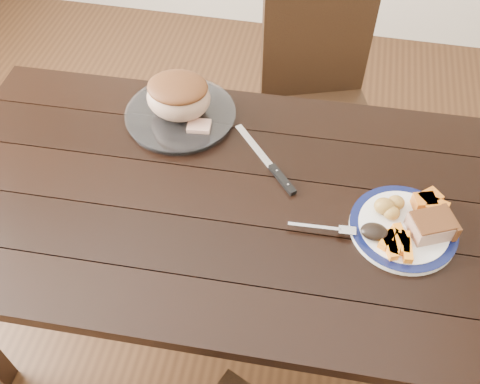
% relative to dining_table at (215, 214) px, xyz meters
% --- Properties ---
extents(ground, '(4.00, 4.00, 0.00)m').
position_rel_dining_table_xyz_m(ground, '(0.00, 0.00, -0.66)').
color(ground, '#472B16').
rests_on(ground, ground).
extents(dining_table, '(1.63, 0.95, 0.75)m').
position_rel_dining_table_xyz_m(dining_table, '(0.00, 0.00, 0.00)').
color(dining_table, black).
rests_on(dining_table, ground).
extents(chair_far, '(0.54, 0.54, 0.93)m').
position_rel_dining_table_xyz_m(chair_far, '(0.24, 0.73, -0.13)').
color(chair_far, black).
rests_on(chair_far, ground).
extents(dinner_plate, '(0.28, 0.28, 0.02)m').
position_rel_dining_table_xyz_m(dinner_plate, '(0.52, -0.02, 0.10)').
color(dinner_plate, white).
rests_on(dinner_plate, dining_table).
extents(plate_rim, '(0.28, 0.28, 0.02)m').
position_rel_dining_table_xyz_m(plate_rim, '(0.52, -0.02, 0.11)').
color(plate_rim, '#0B113B').
rests_on(plate_rim, dinner_plate).
extents(serving_platter, '(0.34, 0.34, 0.02)m').
position_rel_dining_table_xyz_m(serving_platter, '(-0.17, 0.28, 0.10)').
color(serving_platter, white).
rests_on(serving_platter, dining_table).
extents(pork_slice, '(0.13, 0.12, 0.05)m').
position_rel_dining_table_xyz_m(pork_slice, '(0.58, -0.03, 0.14)').
color(pork_slice, tan).
rests_on(pork_slice, dinner_plate).
extents(roasted_potatoes, '(0.08, 0.08, 0.05)m').
position_rel_dining_table_xyz_m(roasted_potatoes, '(0.48, 0.02, 0.13)').
color(roasted_potatoes, gold).
rests_on(roasted_potatoes, dinner_plate).
extents(carrot_batons, '(0.09, 0.11, 0.02)m').
position_rel_dining_table_xyz_m(carrot_batons, '(0.50, -0.09, 0.12)').
color(carrot_batons, orange).
rests_on(carrot_batons, dinner_plate).
extents(pumpkin_wedges, '(0.10, 0.09, 0.04)m').
position_rel_dining_table_xyz_m(pumpkin_wedges, '(0.58, 0.05, 0.13)').
color(pumpkin_wedges, orange).
rests_on(pumpkin_wedges, dinner_plate).
extents(dark_mushroom, '(0.07, 0.05, 0.03)m').
position_rel_dining_table_xyz_m(dark_mushroom, '(0.44, -0.07, 0.13)').
color(dark_mushroom, black).
rests_on(dark_mushroom, dinner_plate).
extents(fork, '(0.18, 0.03, 0.00)m').
position_rel_dining_table_xyz_m(fork, '(0.32, -0.07, 0.11)').
color(fork, silver).
rests_on(fork, dinner_plate).
extents(roast_joint, '(0.20, 0.17, 0.13)m').
position_rel_dining_table_xyz_m(roast_joint, '(-0.17, 0.28, 0.17)').
color(roast_joint, tan).
rests_on(roast_joint, serving_platter).
extents(cut_slice, '(0.08, 0.06, 0.02)m').
position_rel_dining_table_xyz_m(cut_slice, '(-0.10, 0.23, 0.12)').
color(cut_slice, tan).
rests_on(cut_slice, serving_platter).
extents(carving_knife, '(0.22, 0.26, 0.01)m').
position_rel_dining_table_xyz_m(carving_knife, '(0.16, 0.11, 0.10)').
color(carving_knife, silver).
rests_on(carving_knife, dining_table).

